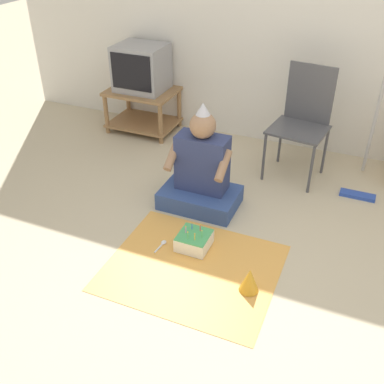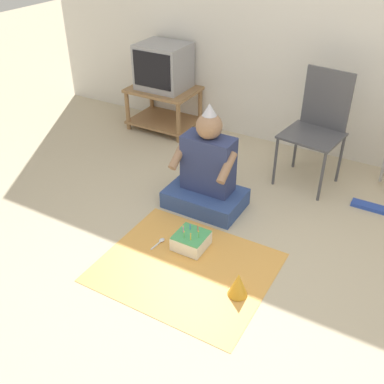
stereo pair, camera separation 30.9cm
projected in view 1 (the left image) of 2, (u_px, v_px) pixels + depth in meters
ground_plane at (247, 290)px, 2.80m from camera, size 16.00×16.00×0.00m
wall_back at (332, 10)px, 3.74m from camera, size 6.40×0.06×2.55m
tv_stand at (143, 106)px, 4.63m from camera, size 0.68×0.51×0.43m
tv at (141, 68)px, 4.42m from camera, size 0.48×0.42×0.44m
folding_chair at (303, 116)px, 3.74m from camera, size 0.50×0.47×0.94m
dust_mop at (366, 157)px, 3.60m from camera, size 0.28×0.48×1.10m
person_seated at (201, 174)px, 3.45m from camera, size 0.60×0.40×0.85m
party_cloth at (193, 267)px, 2.97m from camera, size 1.11×0.93×0.01m
birthday_cake at (194, 240)px, 3.11m from camera, size 0.22×0.22×0.17m
party_hat_blue at (250, 280)px, 2.75m from camera, size 0.12×0.12×0.16m
plastic_spoon_near at (163, 244)px, 3.16m from camera, size 0.04×0.15×0.01m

